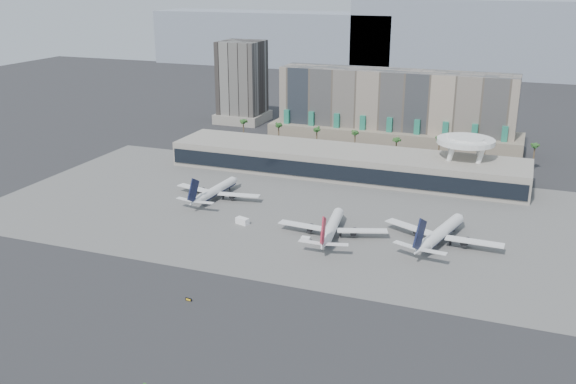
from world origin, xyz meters
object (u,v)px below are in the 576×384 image
(airliner_centre, at_px, (332,227))
(service_vehicle_a, at_px, (242,221))
(airliner_left, at_px, (216,191))
(taxiway_sign, at_px, (189,299))
(airliner_right, at_px, (441,233))
(service_vehicle_b, at_px, (306,239))

(airliner_centre, xyz_separation_m, service_vehicle_a, (-35.93, -0.34, -2.42))
(airliner_left, xyz_separation_m, taxiway_sign, (34.11, -85.08, -3.15))
(airliner_right, relative_size, service_vehicle_a, 8.76)
(service_vehicle_a, height_order, taxiway_sign, service_vehicle_a)
(airliner_left, height_order, service_vehicle_a, airliner_left)
(airliner_right, bearing_deg, service_vehicle_b, -147.87)
(airliner_left, xyz_separation_m, airliner_right, (97.50, -15.18, 0.41))
(service_vehicle_b, bearing_deg, service_vehicle_a, 165.98)
(airliner_centre, xyz_separation_m, airliner_right, (38.34, 7.60, 0.33))
(service_vehicle_a, bearing_deg, airliner_right, 22.80)
(airliner_centre, relative_size, taxiway_sign, 20.41)
(taxiway_sign, bearing_deg, airliner_left, 116.45)
(airliner_right, distance_m, service_vehicle_a, 74.75)
(airliner_left, distance_m, service_vehicle_b, 59.97)
(airliner_centre, distance_m, service_vehicle_b, 10.96)
(airliner_right, bearing_deg, service_vehicle_a, -160.01)
(airliner_centre, distance_m, taxiway_sign, 67.22)
(airliner_left, xyz_separation_m, service_vehicle_b, (51.69, -30.28, -2.78))
(airliner_left, bearing_deg, airliner_right, -5.44)
(service_vehicle_b, height_order, taxiway_sign, service_vehicle_b)
(airliner_right, height_order, service_vehicle_a, airliner_right)
(airliner_centre, relative_size, service_vehicle_a, 8.17)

